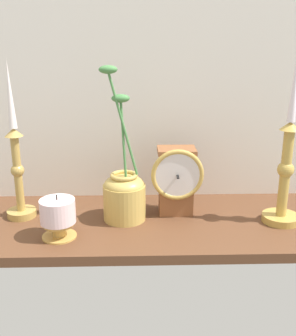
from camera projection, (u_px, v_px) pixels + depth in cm
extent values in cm
cube|color=brown|center=(136.00, 224.00, 106.80)|extent=(100.00, 36.00, 2.40)
cube|color=silver|center=(135.00, 83.00, 114.04)|extent=(120.00, 2.00, 65.00)
cube|color=brown|center=(175.00, 183.00, 108.77)|extent=(8.70, 6.41, 16.46)
cube|color=brown|center=(175.00, 150.00, 106.05)|extent=(9.74, 7.17, 1.20)
torus|color=gold|center=(176.00, 175.00, 104.28)|extent=(13.32, 1.21, 13.32)
cylinder|color=silver|center=(176.00, 175.00, 104.18)|extent=(11.14, 0.40, 11.14)
cube|color=black|center=(176.00, 176.00, 103.90)|extent=(0.79, 4.26, 0.30)
cylinder|color=gold|center=(279.00, 218.00, 105.54)|extent=(9.32, 9.32, 1.80)
cylinder|color=gold|center=(284.00, 174.00, 101.90)|extent=(2.56, 2.56, 21.89)
sphere|color=gold|center=(284.00, 170.00, 101.56)|extent=(4.09, 4.09, 4.09)
cone|color=gold|center=(289.00, 126.00, 98.23)|extent=(4.98, 4.98, 2.00)
cone|color=white|center=(293.00, 84.00, 95.23)|extent=(2.03, 2.03, 17.49)
cylinder|color=#B49248|center=(20.00, 213.00, 108.47)|extent=(7.42, 7.42, 1.80)
cylinder|color=#B49248|center=(16.00, 174.00, 105.17)|extent=(2.10, 2.10, 19.65)
sphere|color=#B49248|center=(16.00, 170.00, 104.87)|extent=(3.36, 3.36, 3.36)
cone|color=#B49248|center=(12.00, 132.00, 101.84)|extent=(4.51, 4.51, 2.00)
cone|color=white|center=(8.00, 94.00, 99.00)|extent=(2.07, 2.07, 16.48)
cylinder|color=tan|center=(123.00, 202.00, 105.92)|extent=(10.76, 10.76, 9.20)
ellipsoid|color=tan|center=(123.00, 185.00, 104.51)|extent=(10.22, 10.22, 5.11)
torus|color=tan|center=(122.00, 176.00, 103.72)|extent=(6.98, 6.98, 1.07)
cylinder|color=#468143|center=(122.00, 138.00, 100.80)|extent=(1.60, 2.92, 18.94)
ellipsoid|color=#468143|center=(119.00, 98.00, 98.97)|extent=(4.40, 2.80, 2.00)
cylinder|color=#468143|center=(121.00, 125.00, 99.77)|extent=(7.07, 1.73, 25.07)
ellipsoid|color=#468143|center=(106.00, 70.00, 96.25)|extent=(4.40, 2.80, 2.00)
cylinder|color=gold|center=(57.00, 230.00, 97.21)|extent=(3.22, 3.22, 3.39)
cylinder|color=gold|center=(58.00, 235.00, 97.61)|extent=(8.05, 8.05, 0.80)
cylinder|color=gold|center=(57.00, 224.00, 96.69)|extent=(7.25, 7.25, 0.60)
cylinder|color=silver|center=(56.00, 211.00, 95.71)|extent=(8.18, 8.18, 5.56)
cylinder|color=black|center=(55.00, 197.00, 94.67)|extent=(0.30, 0.30, 1.20)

